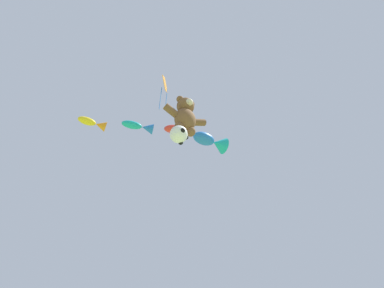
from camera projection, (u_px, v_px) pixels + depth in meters
name	position (u px, v px, depth m)	size (l,w,h in m)	color
teddy_bear_kite	(185.00, 115.00, 12.93)	(2.42, 1.06, 2.45)	brown
soccer_ball_kite	(179.00, 134.00, 11.75)	(0.91, 0.91, 0.84)	white
fish_kite_cobalt	(211.00, 141.00, 15.69)	(2.20, 1.07, 1.05)	blue
fish_kite_crimson	(181.00, 130.00, 15.48)	(1.88, 1.33, 0.70)	red
fish_kite_teal	(140.00, 127.00, 15.10)	(1.91, 0.97, 0.64)	#19ADB2
fish_kite_goldfin	(94.00, 123.00, 14.48)	(1.55, 0.62, 0.60)	yellow
diamond_kite	(165.00, 86.00, 14.09)	(0.80, 0.96, 2.74)	orange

